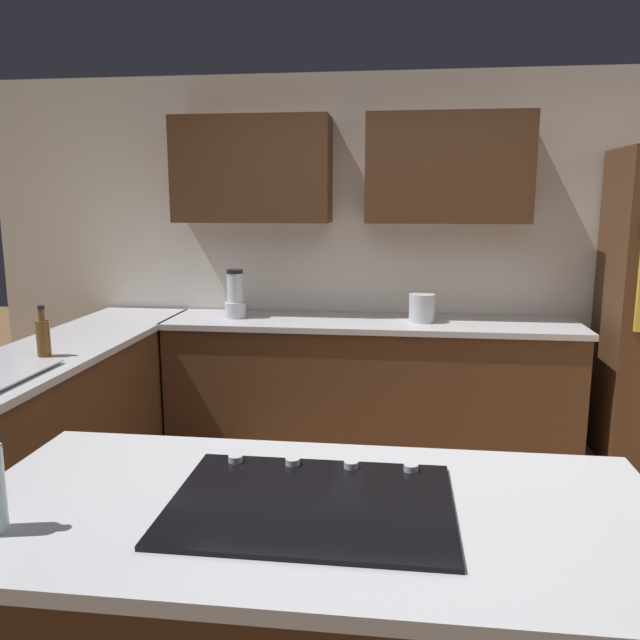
# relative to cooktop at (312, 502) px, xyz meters

# --- Properties ---
(ground_plane) EXTENTS (14.00, 14.00, 0.00)m
(ground_plane) POSITION_rel_cooktop_xyz_m (-0.13, -1.01, -0.91)
(ground_plane) COLOR brown
(wall_back) EXTENTS (6.00, 0.44, 2.60)m
(wall_back) POSITION_rel_cooktop_xyz_m (-0.06, -3.05, 0.55)
(wall_back) COLOR silver
(wall_back) RESTS_ON ground
(lower_cabinets_back) EXTENTS (2.80, 0.60, 0.86)m
(lower_cabinets_back) POSITION_rel_cooktop_xyz_m (-0.03, -2.73, -0.48)
(lower_cabinets_back) COLOR #472B19
(lower_cabinets_back) RESTS_ON ground
(countertop_back) EXTENTS (2.84, 0.64, 0.04)m
(countertop_back) POSITION_rel_cooktop_xyz_m (-0.03, -2.73, -0.03)
(countertop_back) COLOR #B2B2B7
(countertop_back) RESTS_ON lower_cabinets_back
(lower_cabinets_side) EXTENTS (0.60, 2.90, 0.86)m
(lower_cabinets_side) POSITION_rel_cooktop_xyz_m (1.69, -1.56, -0.48)
(lower_cabinets_side) COLOR #472B19
(lower_cabinets_side) RESTS_ON ground
(countertop_side) EXTENTS (0.64, 2.94, 0.04)m
(countertop_side) POSITION_rel_cooktop_xyz_m (1.69, -1.56, -0.03)
(countertop_side) COLOR #B2B2B7
(countertop_side) RESTS_ON lower_cabinets_side
(island_top) EXTENTS (1.91, 0.90, 0.04)m
(island_top) POSITION_rel_cooktop_xyz_m (0.00, 0.01, -0.03)
(island_top) COLOR #B2B2B7
(island_top) RESTS_ON island_base
(cooktop) EXTENTS (0.76, 0.56, 0.03)m
(cooktop) POSITION_rel_cooktop_xyz_m (0.00, 0.00, 0.00)
(cooktop) COLOR black
(cooktop) RESTS_ON island_top
(blender) EXTENTS (0.15, 0.15, 0.34)m
(blender) POSITION_rel_cooktop_xyz_m (0.92, -2.72, 0.14)
(blender) COLOR silver
(blender) RESTS_ON countertop_back
(kettle) EXTENTS (0.18, 0.18, 0.19)m
(kettle) POSITION_rel_cooktop_xyz_m (-0.38, -2.72, 0.09)
(kettle) COLOR #B7BABF
(kettle) RESTS_ON countertop_back
(dish_soap_bottle) EXTENTS (0.07, 0.07, 0.27)m
(dish_soap_bottle) POSITION_rel_cooktop_xyz_m (1.64, -1.49, 0.10)
(dish_soap_bottle) COLOR brown
(dish_soap_bottle) RESTS_ON countertop_side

